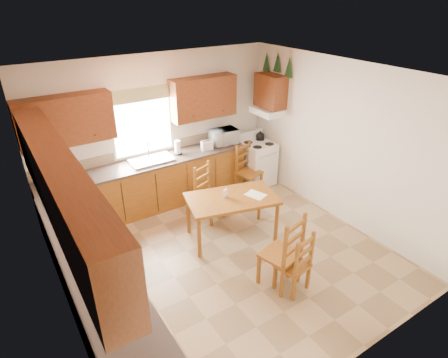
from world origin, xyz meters
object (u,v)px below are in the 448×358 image
chair_near_right (281,250)px  chair_far_left (210,193)px  chair_near_left (293,262)px  stove (258,164)px  chair_far_right (249,169)px  dining_table (232,217)px  microwave (224,137)px

chair_near_right → chair_far_left: bearing=-105.4°
chair_far_left → chair_near_left: bearing=-109.4°
stove → chair_near_left: 3.12m
chair_near_left → chair_far_right: chair_far_right is taller
dining_table → chair_far_left: 0.68m
microwave → chair_far_right: bearing=-61.8°
chair_far_right → dining_table: bearing=-148.6°
stove → chair_far_left: (-1.54, -0.64, 0.07)m
chair_far_left → dining_table: bearing=-109.6°
microwave → chair_far_left: size_ratio=0.48×
stove → chair_near_right: chair_near_right is taller
stove → dining_table: bearing=-139.7°
chair_near_right → chair_far_left: chair_near_right is taller
chair_near_right → chair_far_right: (1.18, 2.30, -0.05)m
dining_table → chair_far_right: bearing=57.4°
stove → chair_near_right: bearing=-122.1°
chair_near_left → chair_far_left: chair_far_left is taller
chair_near_left → stove: bearing=-130.2°
dining_table → stove: bearing=54.6°
microwave → chair_near_left: size_ratio=0.53×
chair_near_left → chair_far_left: size_ratio=0.92×
stove → microwave: size_ratio=1.76×
dining_table → chair_near_right: (-0.06, -1.24, 0.18)m
stove → dining_table: 2.02m
chair_far_left → microwave: bearing=26.1°
stove → dining_table: size_ratio=0.62×
chair_near_right → chair_far_right: bearing=-131.0°
chair_far_right → stove: bearing=19.6°
stove → microwave: bearing=157.8°
stove → chair_near_right: 3.00m
chair_near_right → chair_near_left: bearing=95.8°
microwave → chair_near_right: bearing=-106.3°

